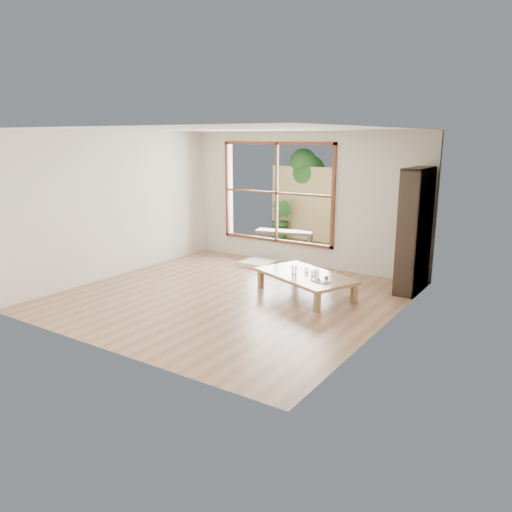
{
  "coord_description": "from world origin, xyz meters",
  "views": [
    {
      "loc": [
        4.54,
        -6.15,
        2.49
      ],
      "look_at": [
        0.08,
        0.62,
        0.55
      ],
      "focal_mm": 35.0,
      "sensor_mm": 36.0,
      "label": 1
    }
  ],
  "objects_px": {
    "food_tray": "(322,280)",
    "low_table": "(305,277)",
    "bookshelf": "(415,231)",
    "garden_bench": "(284,233)"
  },
  "relations": [
    {
      "from": "bookshelf",
      "to": "garden_bench",
      "type": "relative_size",
      "value": 1.52
    },
    {
      "from": "bookshelf",
      "to": "garden_bench",
      "type": "distance_m",
      "value": 3.74
    },
    {
      "from": "food_tray",
      "to": "garden_bench",
      "type": "distance_m",
      "value": 3.81
    },
    {
      "from": "bookshelf",
      "to": "food_tray",
      "type": "bearing_deg",
      "value": -123.77
    },
    {
      "from": "low_table",
      "to": "bookshelf",
      "type": "height_order",
      "value": "bookshelf"
    },
    {
      "from": "food_tray",
      "to": "low_table",
      "type": "bearing_deg",
      "value": 173.84
    },
    {
      "from": "low_table",
      "to": "bookshelf",
      "type": "distance_m",
      "value": 1.93
    },
    {
      "from": "bookshelf",
      "to": "food_tray",
      "type": "height_order",
      "value": "bookshelf"
    },
    {
      "from": "low_table",
      "to": "bookshelf",
      "type": "xyz_separation_m",
      "value": [
        1.34,
        1.2,
        0.7
      ]
    },
    {
      "from": "low_table",
      "to": "bookshelf",
      "type": "bearing_deg",
      "value": 64.4
    }
  ]
}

